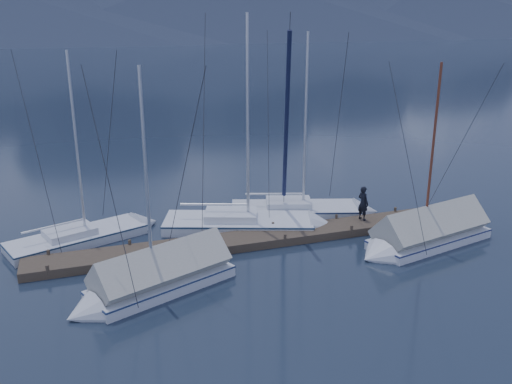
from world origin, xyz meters
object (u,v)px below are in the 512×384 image
at_px(sailboat_open_right, 313,211).
at_px(sailboat_covered_far, 150,282).
at_px(sailboat_covered_near, 422,236).
at_px(sailboat_open_left, 96,235).
at_px(sailboat_open_mid, 260,225).
at_px(person, 363,203).

height_order(sailboat_open_right, sailboat_covered_far, sailboat_open_right).
bearing_deg(sailboat_covered_near, sailboat_open_right, 118.82).
relative_size(sailboat_open_left, sailboat_covered_near, 1.04).
height_order(sailboat_open_left, sailboat_open_right, sailboat_open_right).
relative_size(sailboat_open_mid, sailboat_covered_near, 1.23).
distance_m(sailboat_open_mid, sailboat_covered_near, 6.78).
bearing_deg(sailboat_open_left, sailboat_covered_far, -75.23).
height_order(sailboat_open_left, sailboat_covered_far, sailboat_open_left).
relative_size(sailboat_covered_near, sailboat_covered_far, 0.98).
bearing_deg(person, sailboat_open_right, 15.35).
bearing_deg(person, sailboat_covered_near, -172.70).
bearing_deg(sailboat_covered_far, sailboat_open_right, 32.19).
height_order(sailboat_open_mid, sailboat_open_right, sailboat_open_mid).
bearing_deg(sailboat_open_mid, sailboat_covered_near, -34.43).
bearing_deg(sailboat_open_right, sailboat_open_left, 178.35).
xyz_separation_m(sailboat_open_mid, person, (4.35, -1.19, 0.93)).
height_order(sailboat_open_right, sailboat_covered_near, sailboat_open_right).
bearing_deg(sailboat_covered_near, person, 115.07).
height_order(sailboat_open_left, sailboat_open_mid, sailboat_open_mid).
bearing_deg(sailboat_open_left, sailboat_open_right, -1.65).
distance_m(sailboat_open_right, person, 2.71).
distance_m(sailboat_open_mid, sailboat_covered_far, 6.92).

